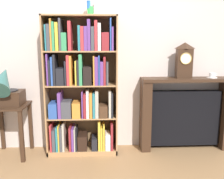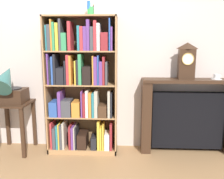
# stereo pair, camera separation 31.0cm
# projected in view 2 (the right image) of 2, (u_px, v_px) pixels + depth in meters

# --- Properties ---
(ground_plane) EXTENTS (8.14, 6.40, 0.02)m
(ground_plane) POSITION_uv_depth(u_px,v_px,m) (82.00, 154.00, 3.19)
(ground_plane) COLOR #997047
(wall_back) EXTENTS (5.14, 0.08, 2.60)m
(wall_back) POSITION_uv_depth(u_px,v_px,m) (102.00, 52.00, 3.22)
(wall_back) COLOR beige
(wall_back) RESTS_ON ground
(bookshelf) EXTENTS (0.89, 0.32, 1.74)m
(bookshelf) POSITION_uv_depth(u_px,v_px,m) (81.00, 90.00, 3.11)
(bookshelf) COLOR #A87A4C
(bookshelf) RESTS_ON ground
(cup_stack) EXTENTS (0.08, 0.08, 0.18)m
(cup_stack) POSITION_uv_depth(u_px,v_px,m) (90.00, 8.00, 2.94)
(cup_stack) COLOR white
(cup_stack) RESTS_ON bookshelf
(side_table_left) EXTENTS (0.44, 0.46, 0.66)m
(side_table_left) POSITION_uv_depth(u_px,v_px,m) (14.00, 116.00, 3.17)
(side_table_left) COLOR #382316
(side_table_left) RESTS_ON ground
(gramophone) EXTENTS (0.34, 0.50, 0.55)m
(gramophone) POSITION_uv_depth(u_px,v_px,m) (9.00, 86.00, 3.02)
(gramophone) COLOR #382316
(gramophone) RESTS_ON side_table_left
(fireplace_mantel) EXTENTS (1.20, 0.26, 0.97)m
(fireplace_mantel) POSITION_uv_depth(u_px,v_px,m) (188.00, 116.00, 3.17)
(fireplace_mantel) COLOR #382316
(fireplace_mantel) RESTS_ON ground
(mantel_clock) EXTENTS (0.20, 0.12, 0.45)m
(mantel_clock) POSITION_uv_depth(u_px,v_px,m) (187.00, 61.00, 3.02)
(mantel_clock) COLOR #382316
(mantel_clock) RESTS_ON fireplace_mantel
(teacup_with_saucer) EXTENTS (0.13, 0.13, 0.06)m
(teacup_with_saucer) POSITION_uv_depth(u_px,v_px,m) (217.00, 77.00, 3.04)
(teacup_with_saucer) COLOR white
(teacup_with_saucer) RESTS_ON fireplace_mantel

